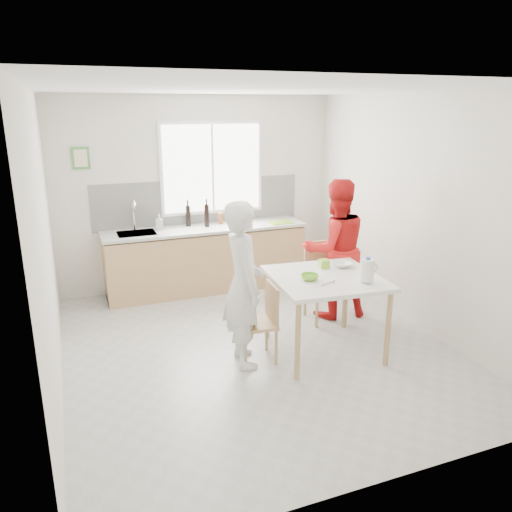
{
  "coord_description": "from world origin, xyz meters",
  "views": [
    {
      "loc": [
        -1.8,
        -4.63,
        2.53
      ],
      "look_at": [
        0.08,
        0.2,
        0.98
      ],
      "focal_mm": 35.0,
      "sensor_mm": 36.0,
      "label": 1
    }
  ],
  "objects_px": {
    "milk_jug": "(368,270)",
    "wine_bottle_b": "(188,216)",
    "bowl_white": "(342,265)",
    "wine_bottle_a": "(207,215)",
    "chair_left": "(262,319)",
    "bowl_green": "(310,277)",
    "person_red": "(335,249)",
    "person_white": "(243,285)",
    "chair_far": "(324,277)",
    "dining_table": "(325,284)"
  },
  "relations": [
    {
      "from": "chair_far",
      "to": "dining_table",
      "type": "bearing_deg",
      "value": -113.05
    },
    {
      "from": "person_red",
      "to": "wine_bottle_b",
      "type": "height_order",
      "value": "person_red"
    },
    {
      "from": "person_red",
      "to": "bowl_green",
      "type": "relative_size",
      "value": 9.49
    },
    {
      "from": "dining_table",
      "to": "person_red",
      "type": "xyz_separation_m",
      "value": [
        0.58,
        0.81,
        0.1
      ]
    },
    {
      "from": "person_red",
      "to": "bowl_green",
      "type": "height_order",
      "value": "person_red"
    },
    {
      "from": "bowl_white",
      "to": "wine_bottle_b",
      "type": "xyz_separation_m",
      "value": [
        -1.18,
        2.22,
        0.2
      ]
    },
    {
      "from": "person_white",
      "to": "person_red",
      "type": "height_order",
      "value": "person_red"
    },
    {
      "from": "chair_far",
      "to": "bowl_white",
      "type": "relative_size",
      "value": 4.42
    },
    {
      "from": "dining_table",
      "to": "chair_far",
      "type": "height_order",
      "value": "chair_far"
    },
    {
      "from": "chair_left",
      "to": "milk_jug",
      "type": "distance_m",
      "value": 1.17
    },
    {
      "from": "milk_jug",
      "to": "wine_bottle_b",
      "type": "bearing_deg",
      "value": 117.77
    },
    {
      "from": "bowl_green",
      "to": "milk_jug",
      "type": "bearing_deg",
      "value": -28.68
    },
    {
      "from": "bowl_green",
      "to": "wine_bottle_a",
      "type": "bearing_deg",
      "value": 100.07
    },
    {
      "from": "wine_bottle_a",
      "to": "chair_left",
      "type": "bearing_deg",
      "value": -91.7
    },
    {
      "from": "chair_far",
      "to": "bowl_white",
      "type": "xyz_separation_m",
      "value": [
        -0.1,
        -0.57,
        0.34
      ]
    },
    {
      "from": "chair_far",
      "to": "wine_bottle_a",
      "type": "bearing_deg",
      "value": 129.37
    },
    {
      "from": "chair_far",
      "to": "person_white",
      "type": "bearing_deg",
      "value": -146.34
    },
    {
      "from": "bowl_white",
      "to": "person_white",
      "type": "bearing_deg",
      "value": -173.09
    },
    {
      "from": "dining_table",
      "to": "person_white",
      "type": "bearing_deg",
      "value": 175.0
    },
    {
      "from": "dining_table",
      "to": "person_red",
      "type": "height_order",
      "value": "person_red"
    },
    {
      "from": "chair_far",
      "to": "person_white",
      "type": "relative_size",
      "value": 0.57
    },
    {
      "from": "bowl_white",
      "to": "wine_bottle_a",
      "type": "distance_m",
      "value": 2.3
    },
    {
      "from": "chair_far",
      "to": "person_white",
      "type": "distance_m",
      "value": 1.52
    },
    {
      "from": "chair_far",
      "to": "bowl_white",
      "type": "height_order",
      "value": "chair_far"
    },
    {
      "from": "bowl_green",
      "to": "wine_bottle_b",
      "type": "distance_m",
      "value": 2.56
    },
    {
      "from": "person_red",
      "to": "wine_bottle_a",
      "type": "relative_size",
      "value": 5.38
    },
    {
      "from": "dining_table",
      "to": "bowl_white",
      "type": "relative_size",
      "value": 5.48
    },
    {
      "from": "bowl_green",
      "to": "wine_bottle_a",
      "type": "distance_m",
      "value": 2.39
    },
    {
      "from": "person_white",
      "to": "milk_jug",
      "type": "height_order",
      "value": "person_white"
    },
    {
      "from": "bowl_white",
      "to": "wine_bottle_b",
      "type": "height_order",
      "value": "wine_bottle_b"
    },
    {
      "from": "dining_table",
      "to": "chair_left",
      "type": "xyz_separation_m",
      "value": [
        -0.69,
        0.06,
        -0.31
      ]
    },
    {
      "from": "person_red",
      "to": "wine_bottle_a",
      "type": "height_order",
      "value": "person_red"
    },
    {
      "from": "person_red",
      "to": "wine_bottle_a",
      "type": "distance_m",
      "value": 1.93
    },
    {
      "from": "chair_far",
      "to": "wine_bottle_a",
      "type": "distance_m",
      "value": 1.92
    },
    {
      "from": "person_red",
      "to": "person_white",
      "type": "bearing_deg",
      "value": 31.81
    },
    {
      "from": "bowl_white",
      "to": "milk_jug",
      "type": "xyz_separation_m",
      "value": [
        -0.02,
        -0.53,
        0.1
      ]
    },
    {
      "from": "milk_jug",
      "to": "wine_bottle_b",
      "type": "height_order",
      "value": "wine_bottle_b"
    },
    {
      "from": "chair_left",
      "to": "person_red",
      "type": "relative_size",
      "value": 0.47
    },
    {
      "from": "wine_bottle_b",
      "to": "chair_left",
      "type": "bearing_deg",
      "value": -85.94
    },
    {
      "from": "dining_table",
      "to": "milk_jug",
      "type": "relative_size",
      "value": 4.88
    },
    {
      "from": "chair_left",
      "to": "bowl_green",
      "type": "relative_size",
      "value": 4.49
    },
    {
      "from": "bowl_white",
      "to": "wine_bottle_a",
      "type": "bearing_deg",
      "value": 114.26
    },
    {
      "from": "chair_left",
      "to": "chair_far",
      "type": "bearing_deg",
      "value": 128.38
    },
    {
      "from": "dining_table",
      "to": "wine_bottle_a",
      "type": "relative_size",
      "value": 3.71
    },
    {
      "from": "chair_far",
      "to": "milk_jug",
      "type": "xyz_separation_m",
      "value": [
        -0.12,
        -1.1,
        0.45
      ]
    },
    {
      "from": "dining_table",
      "to": "bowl_green",
      "type": "bearing_deg",
      "value": -170.96
    },
    {
      "from": "dining_table",
      "to": "bowl_green",
      "type": "xyz_separation_m",
      "value": [
        -0.2,
        -0.03,
        0.12
      ]
    },
    {
      "from": "milk_jug",
      "to": "chair_far",
      "type": "bearing_deg",
      "value": 88.63
    },
    {
      "from": "chair_far",
      "to": "person_red",
      "type": "distance_m",
      "value": 0.37
    },
    {
      "from": "bowl_green",
      "to": "bowl_white",
      "type": "height_order",
      "value": "bowl_green"
    }
  ]
}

